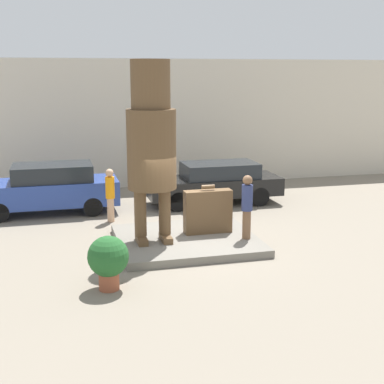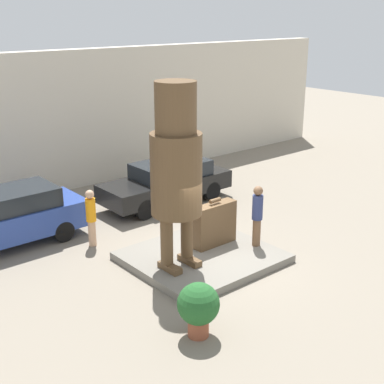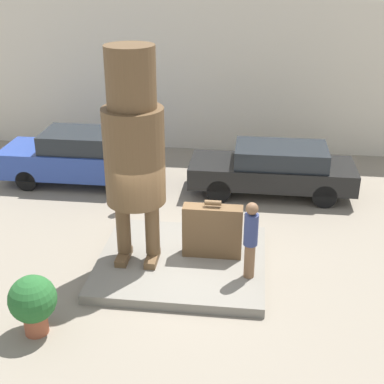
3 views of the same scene
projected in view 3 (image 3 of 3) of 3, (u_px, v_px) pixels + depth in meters
ground_plane at (182, 266)px, 12.17m from camera, size 60.00×60.00×0.00m
pedestal at (182, 262)px, 12.13m from camera, size 3.74×3.40×0.21m
building_backdrop at (214, 76)px, 18.44m from camera, size 28.00×0.60×5.14m
statue_figure at (134, 142)px, 10.94m from camera, size 1.28×1.28×4.72m
giant_suitcase at (212, 231)px, 11.97m from camera, size 1.33×0.37×1.37m
tourist at (251, 237)px, 11.02m from camera, size 0.30×0.30×1.74m
parked_car_blue at (82, 156)px, 16.17m from camera, size 4.68×1.74×1.64m
parked_car_black at (274, 168)px, 15.47m from camera, size 4.73×1.75×1.47m
planter_pot at (33, 301)px, 9.79m from camera, size 0.89×0.89×1.20m
worker_hivis at (132, 177)px, 14.51m from camera, size 0.29×0.29×1.69m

